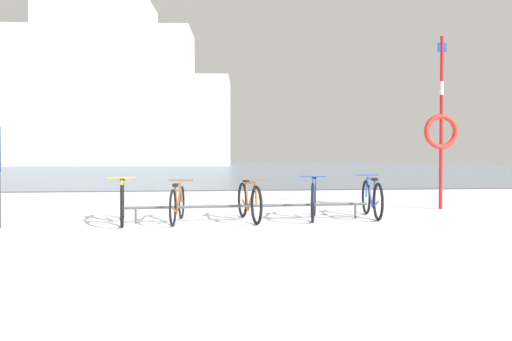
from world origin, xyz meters
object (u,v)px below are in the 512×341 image
(bicycle_0, at_px, (122,202))
(rescue_post, at_px, (441,128))
(bicycle_4, at_px, (372,198))
(ferry_ship, at_px, (101,99))
(bicycle_1, at_px, (177,203))
(bicycle_3, at_px, (314,199))
(bicycle_2, at_px, (249,201))

(bicycle_0, height_order, rescue_post, rescue_post)
(bicycle_4, height_order, ferry_ship, ferry_ship)
(bicycle_0, relative_size, ferry_ship, 0.05)
(bicycle_0, distance_m, bicycle_1, 0.97)
(bicycle_3, bearing_deg, ferry_ship, 104.73)
(bicycle_2, xyz_separation_m, bicycle_3, (1.24, 0.11, 0.02))
(bicycle_3, relative_size, rescue_post, 0.43)
(bicycle_2, relative_size, rescue_post, 0.45)
(bicycle_1, relative_size, bicycle_3, 1.00)
(bicycle_1, distance_m, rescue_post, 6.22)
(bicycle_1, xyz_separation_m, bicycle_3, (2.54, 0.18, 0.04))
(rescue_post, height_order, ferry_ship, ferry_ship)
(rescue_post, bearing_deg, bicycle_2, -160.90)
(bicycle_0, height_order, bicycle_1, bicycle_0)
(bicycle_2, height_order, rescue_post, rescue_post)
(bicycle_3, bearing_deg, bicycle_2, -174.79)
(bicycle_4, relative_size, ferry_ship, 0.05)
(rescue_post, bearing_deg, bicycle_0, -166.56)
(ferry_ship, bearing_deg, bicycle_3, -75.27)
(rescue_post, distance_m, ferry_ship, 63.35)
(bicycle_2, bearing_deg, bicycle_3, 5.21)
(bicycle_2, distance_m, ferry_ship, 63.82)
(bicycle_2, bearing_deg, rescue_post, 19.10)
(bicycle_0, relative_size, rescue_post, 0.46)
(bicycle_4, xyz_separation_m, rescue_post, (2.07, 1.28, 1.47))
(bicycle_2, distance_m, rescue_post, 5.00)
(bicycle_2, relative_size, bicycle_3, 1.04)
(bicycle_1, bearing_deg, bicycle_0, 179.68)
(rescue_post, xyz_separation_m, ferry_ship, (-19.39, 59.85, 7.51))
(bicycle_0, relative_size, bicycle_3, 1.07)
(bicycle_0, xyz_separation_m, bicycle_4, (4.70, 0.34, -0.00))
(bicycle_0, relative_size, bicycle_1, 1.07)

